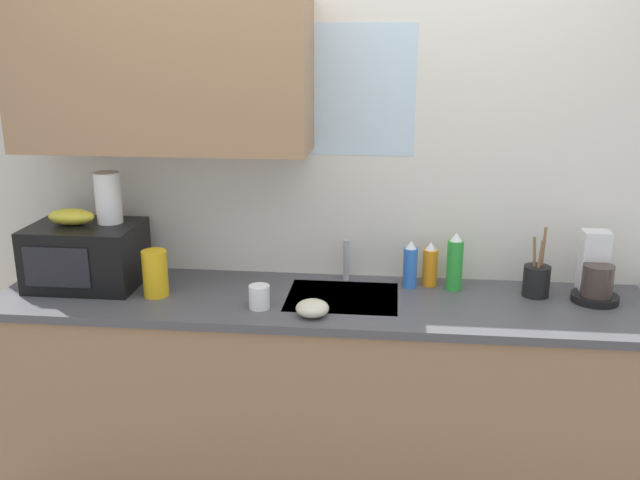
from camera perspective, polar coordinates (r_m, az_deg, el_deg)
The scene contains 14 objects.
kitchen_wall_assembly at distance 3.07m, azimuth -2.12°, elevation 5.63°, with size 3.49×0.42×2.50m.
counter_unit at distance 3.08m, azimuth 0.03°, elevation -12.45°, with size 2.72×0.63×0.90m.
sink_faucet at distance 3.08m, azimuth 2.19°, elevation -1.63°, with size 0.03×0.03×0.18m, color #B2B5BA.
microwave at distance 3.17m, azimuth -18.67°, elevation -1.18°, with size 0.46×0.35×0.27m.
banana_bunch at distance 3.14m, azimuth -19.76°, elevation 1.82°, with size 0.20×0.11×0.07m, color gold.
paper_towel_roll at distance 3.11m, azimuth -17.00°, elevation 3.34°, with size 0.11×0.11×0.22m, color white.
coffee_maker at distance 3.06m, azimuth 21.68°, elevation -2.69°, with size 0.19×0.21×0.28m.
dish_soap_bottle_blue at distance 3.01m, azimuth 7.42°, elevation -2.09°, with size 0.06×0.06×0.21m.
dish_soap_bottle_orange at distance 3.05m, azimuth 9.03°, elevation -2.05°, with size 0.07×0.07×0.20m.
dish_soap_bottle_green at distance 3.00m, azimuth 11.01°, elevation -1.85°, with size 0.07×0.07×0.25m.
cereal_canister at distance 2.96m, azimuth -13.39°, elevation -2.68°, with size 0.10×0.10×0.20m, color gold.
mug_white at distance 2.78m, azimuth -5.01°, elevation -4.67°, with size 0.08×0.08×0.10m, color white.
utensil_crock at distance 3.03m, azimuth 17.36°, elevation -3.15°, with size 0.11×0.11×0.30m.
small_bowl at distance 2.70m, azimuth -0.63°, elevation -5.62°, with size 0.13×0.13×0.07m, color beige.
Camera 1 is at (0.29, -2.68, 1.94)m, focal length 38.95 mm.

